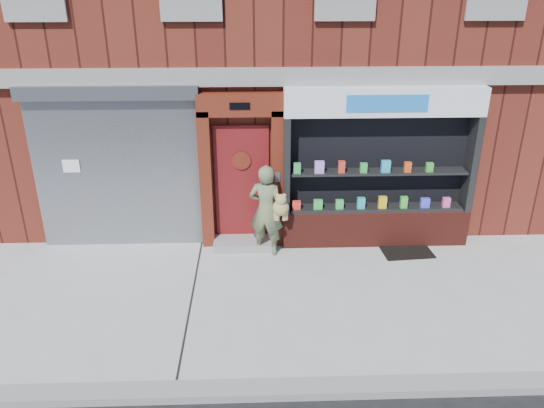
{
  "coord_description": "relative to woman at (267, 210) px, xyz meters",
  "views": [
    {
      "loc": [
        -0.52,
        -7.21,
        4.79
      ],
      "look_at": [
        -0.23,
        1.0,
        1.19
      ],
      "focal_mm": 35.0,
      "sensor_mm": 36.0,
      "label": 1
    }
  ],
  "objects": [
    {
      "name": "building",
      "position": [
        0.3,
        4.53,
        3.13
      ],
      "size": [
        12.0,
        8.16,
        8.0
      ],
      "color": "#551B13",
      "rests_on": "ground"
    },
    {
      "name": "curb",
      "position": [
        0.3,
        -3.62,
        -0.81
      ],
      "size": [
        60.0,
        0.3,
        0.12
      ],
      "primitive_type": "cube",
      "color": "gray",
      "rests_on": "ground"
    },
    {
      "name": "doormat",
      "position": [
        2.6,
        -0.06,
        -0.85
      ],
      "size": [
        0.96,
        0.71,
        0.02
      ],
      "primitive_type": "cube",
      "rotation": [
        0.0,
        0.0,
        0.08
      ],
      "color": "black",
      "rests_on": "ground"
    },
    {
      "name": "pharmacy_bay",
      "position": [
        2.04,
        0.35,
        0.51
      ],
      "size": [
        3.5,
        0.41,
        3.0
      ],
      "color": "#5B1D15",
      "rests_on": "ground"
    },
    {
      "name": "ground",
      "position": [
        0.3,
        -1.47,
        -0.87
      ],
      "size": [
        80.0,
        80.0,
        0.0
      ],
      "primitive_type": "plane",
      "color": "#9E9E99",
      "rests_on": "ground"
    },
    {
      "name": "woman",
      "position": [
        0.0,
        0.0,
        0.0
      ],
      "size": [
        0.76,
        0.56,
        1.71
      ],
      "color": "#616E49",
      "rests_on": "ground"
    },
    {
      "name": "shutter_bay",
      "position": [
        -2.7,
        0.46,
        0.85
      ],
      "size": [
        3.1,
        0.3,
        3.04
      ],
      "color": "gray",
      "rests_on": "ground"
    },
    {
      "name": "red_door_bay",
      "position": [
        -0.45,
        0.39,
        0.59
      ],
      "size": [
        1.52,
        0.58,
        2.9
      ],
      "color": "#54190E",
      "rests_on": "ground"
    }
  ]
}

